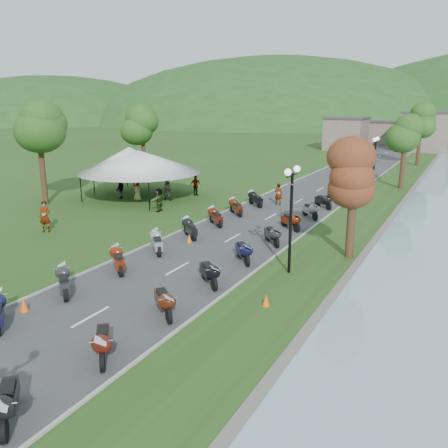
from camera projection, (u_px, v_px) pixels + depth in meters
The scene contains 13 objects.
road at pixel (320, 189), 43.66m from camera, with size 7.00×120.00×0.02m, color #3E3E41.
hills_backdrop at pixel (441, 122), 180.78m from camera, with size 360.00×120.00×76.00m, color #285621, non-canonical shape.
far_building at pixel (384, 133), 82.49m from camera, with size 18.00×16.00×5.00m, color #79685E.
moto_row_left at pixel (93, 271), 21.24m from camera, with size 2.60×38.27×1.10m, color #331411, non-canonical shape.
moto_row_right at pixel (282, 228), 28.48m from camera, with size 2.60×40.92×1.10m, color #331411, non-canonical shape.
vendor_tent_main at pixel (140, 175), 39.14m from camera, with size 6.72×6.72×4.00m, color silver, non-canonical shape.
vendor_tent_side at pixel (130, 170), 42.08m from camera, with size 4.49×4.49×4.00m, color silver, non-canonical shape.
tree_park_left at pixel (40, 141), 36.25m from camera, with size 3.57×3.57×9.92m, color #30611F, non-canonical shape.
tree_lakeside at pixel (353, 198), 24.00m from camera, with size 2.29×2.29×6.37m, color #30611F, non-canonical shape.
pedestrian_a at pixel (46, 232), 29.56m from camera, with size 0.71×0.52×1.96m, color slate.
pedestrian_b at pixel (168, 200), 38.99m from camera, with size 0.89×0.49×1.84m, color slate.
pedestrian_c at pixel (120, 199), 39.63m from camera, with size 1.24×0.51×1.92m, color slate.
traffic_cone_near at pixel (24, 305), 18.34m from camera, with size 0.36×0.36×0.56m, color #F2590C.
Camera 1 is at (12.12, -2.24, 7.96)m, focal length 38.00 mm.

